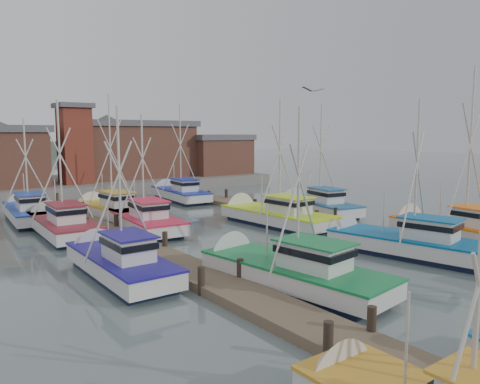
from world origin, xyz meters
TOP-DOWN VIEW (x-y plane):
  - ground at (0.00, 0.00)m, footprint 260.00×260.00m
  - dock_left at (-7.00, 4.04)m, footprint 2.30×46.00m
  - dock_right at (7.00, 4.04)m, footprint 2.30×46.00m
  - quay at (0.00, 37.00)m, footprint 44.00×16.00m
  - shed_center at (6.00, 37.00)m, footprint 14.84×9.54m
  - shed_right at (17.00, 34.00)m, footprint 8.48×6.36m
  - lookout_tower at (-2.00, 33.00)m, footprint 3.60×3.60m
  - boat_4 at (-4.47, -3.15)m, footprint 4.12×9.69m
  - boat_5 at (4.15, -3.07)m, footprint 4.62×9.55m
  - boat_6 at (-9.80, 2.56)m, footprint 3.49×8.50m
  - boat_7 at (9.95, -2.95)m, footprint 4.52×9.39m
  - boat_8 at (-4.36, 11.77)m, footprint 3.63×9.51m
  - boat_9 at (4.05, 7.62)m, footprint 4.00×10.01m
  - boat_10 at (-9.29, 13.36)m, footprint 3.91×9.30m
  - boat_11 at (10.03, 9.14)m, footprint 4.16×9.18m
  - boat_12 at (-4.51, 17.27)m, footprint 4.04×8.95m
  - boat_13 at (4.68, 22.58)m, footprint 4.01×9.26m
  - boat_14 at (-9.88, 19.92)m, footprint 3.50×9.00m
  - gull_near at (-1.19, -1.50)m, footprint 1.55×0.64m
  - gull_far at (-0.23, 6.42)m, footprint 1.52×0.66m

SIDE VIEW (x-z plane):
  - ground at x=0.00m, z-range 0.00..0.00m
  - dock_left at x=-7.00m, z-range -0.54..0.96m
  - dock_right at x=7.00m, z-range -0.54..0.96m
  - quay at x=0.00m, z-range 0.00..1.20m
  - boat_4 at x=-4.47m, z-range -3.60..4.96m
  - boat_8 at x=-4.36m, z-range -3.67..5.03m
  - boat_14 at x=-9.88m, z-range -3.54..4.90m
  - boat_6 at x=-9.80m, z-range -3.57..4.94m
  - boat_5 at x=4.15m, z-range -3.92..5.28m
  - boat_9 at x=4.05m, z-range -4.26..5.63m
  - boat_11 at x=10.03m, z-range -4.17..5.54m
  - boat_13 at x=4.68m, z-range -4.38..5.75m
  - boat_10 at x=-9.29m, z-range -4.07..5.44m
  - boat_12 at x=-4.51m, z-range -4.46..5.83m
  - boat_7 at x=9.95m, z-range -4.99..6.38m
  - shed_right at x=17.00m, z-range 1.24..6.44m
  - shed_center at x=6.00m, z-range 1.24..8.14m
  - lookout_tower at x=-2.00m, z-range 1.30..9.80m
  - gull_far at x=-0.23m, z-range 5.87..6.11m
  - gull_near at x=-1.19m, z-range 8.60..8.84m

